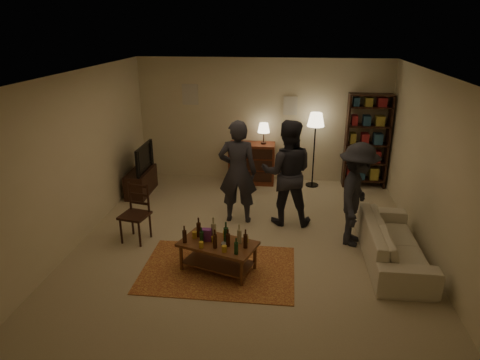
% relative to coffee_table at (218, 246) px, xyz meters
% --- Properties ---
extents(floor, '(6.00, 6.00, 0.00)m').
position_rel_coffee_table_xyz_m(floor, '(0.37, 0.96, -0.39)').
color(floor, '#C6B793').
rests_on(floor, ground).
extents(room_shell, '(6.00, 6.00, 6.00)m').
position_rel_coffee_table_xyz_m(room_shell, '(-0.28, 3.94, 1.42)').
color(room_shell, beige).
rests_on(room_shell, ground).
extents(rug, '(2.20, 1.50, 0.01)m').
position_rel_coffee_table_xyz_m(rug, '(0.00, -0.00, -0.39)').
color(rug, maroon).
rests_on(rug, ground).
extents(coffee_table, '(1.21, 0.89, 0.78)m').
position_rel_coffee_table_xyz_m(coffee_table, '(0.00, 0.00, 0.00)').
color(coffee_table, brown).
rests_on(coffee_table, ground).
extents(dining_chair, '(0.50, 0.50, 0.97)m').
position_rel_coffee_table_xyz_m(dining_chair, '(-1.47, 0.79, 0.12)').
color(dining_chair, black).
rests_on(dining_chair, ground).
extents(tv_stand, '(0.40, 1.00, 1.06)m').
position_rel_coffee_table_xyz_m(tv_stand, '(-2.08, 2.76, -0.01)').
color(tv_stand, black).
rests_on(tv_stand, ground).
extents(dresser, '(1.00, 0.50, 1.36)m').
position_rel_coffee_table_xyz_m(dresser, '(0.17, 3.67, 0.08)').
color(dresser, brown).
rests_on(dresser, ground).
extents(bookshelf, '(0.90, 0.34, 2.02)m').
position_rel_coffee_table_xyz_m(bookshelf, '(2.61, 3.74, 0.64)').
color(bookshelf, black).
rests_on(bookshelf, ground).
extents(floor_lamp, '(0.36, 0.36, 1.62)m').
position_rel_coffee_table_xyz_m(floor_lamp, '(1.51, 3.61, 0.98)').
color(floor_lamp, black).
rests_on(floor_lamp, ground).
extents(sofa, '(0.81, 2.08, 0.61)m').
position_rel_coffee_table_xyz_m(sofa, '(2.57, 0.56, -0.09)').
color(sofa, beige).
rests_on(sofa, ground).
extents(person_left, '(0.68, 0.46, 1.86)m').
position_rel_coffee_table_xyz_m(person_left, '(0.09, 1.68, 0.54)').
color(person_left, '#27282F').
rests_on(person_left, ground).
extents(person_right, '(0.91, 0.71, 1.88)m').
position_rel_coffee_table_xyz_m(person_right, '(0.95, 1.71, 0.54)').
color(person_right, '#23232A').
rests_on(person_right, ground).
extents(person_by_sofa, '(0.90, 1.22, 1.69)m').
position_rel_coffee_table_xyz_m(person_by_sofa, '(2.05, 1.06, 0.45)').
color(person_by_sofa, '#222329').
rests_on(person_by_sofa, ground).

